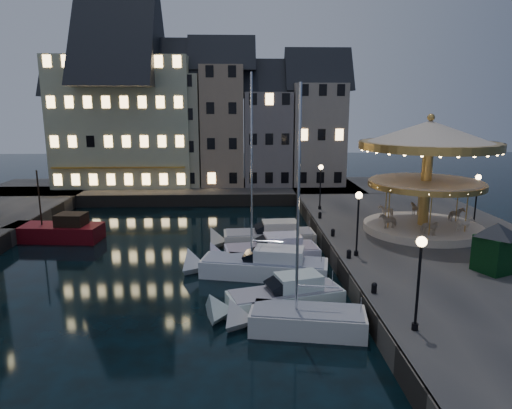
{
  "coord_description": "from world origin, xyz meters",
  "views": [
    {
      "loc": [
        -0.3,
        -26.75,
        10.71
      ],
      "look_at": [
        1.0,
        8.0,
        3.2
      ],
      "focal_mm": 32.0,
      "sensor_mm": 36.0,
      "label": 1
    }
  ],
  "objects_px": {
    "streetlamp_c": "(321,180)",
    "bollard_b": "(349,254)",
    "streetlamp_d": "(477,193)",
    "motorboat_b": "(278,300)",
    "bollard_a": "(374,287)",
    "motorboat_a": "(296,321)",
    "streetlamp_b": "(358,214)",
    "motorboat_d": "(266,254)",
    "streetlamp_a": "(419,270)",
    "carousel": "(428,155)",
    "ticket_kiosk": "(496,239)",
    "motorboat_e": "(264,238)",
    "bollard_c": "(333,232)",
    "bollard_d": "(320,215)",
    "motorboat_c": "(258,266)",
    "red_fishing_boat": "(57,232)"
  },
  "relations": [
    {
      "from": "motorboat_c",
      "to": "carousel",
      "type": "xyz_separation_m",
      "value": [
        12.89,
        5.61,
        6.47
      ]
    },
    {
      "from": "bollard_c",
      "to": "motorboat_e",
      "type": "relative_size",
      "value": 0.07
    },
    {
      "from": "streetlamp_d",
      "to": "motorboat_b",
      "type": "distance_m",
      "value": 21.04
    },
    {
      "from": "streetlamp_b",
      "to": "motorboat_b",
      "type": "relative_size",
      "value": 0.58
    },
    {
      "from": "streetlamp_d",
      "to": "motorboat_b",
      "type": "height_order",
      "value": "streetlamp_d"
    },
    {
      "from": "bollard_d",
      "to": "ticket_kiosk",
      "type": "xyz_separation_m",
      "value": [
        7.8,
        -13.18,
        1.67
      ]
    },
    {
      "from": "streetlamp_b",
      "to": "bollard_d",
      "type": "height_order",
      "value": "streetlamp_b"
    },
    {
      "from": "bollard_c",
      "to": "motorboat_c",
      "type": "distance_m",
      "value": 7.38
    },
    {
      "from": "motorboat_a",
      "to": "ticket_kiosk",
      "type": "distance_m",
      "value": 13.05
    },
    {
      "from": "streetlamp_c",
      "to": "red_fishing_boat",
      "type": "bearing_deg",
      "value": -167.61
    },
    {
      "from": "streetlamp_a",
      "to": "streetlamp_c",
      "type": "bearing_deg",
      "value": 90.0
    },
    {
      "from": "motorboat_c",
      "to": "ticket_kiosk",
      "type": "distance_m",
      "value": 14.14
    },
    {
      "from": "bollard_a",
      "to": "motorboat_a",
      "type": "bearing_deg",
      "value": -160.96
    },
    {
      "from": "motorboat_b",
      "to": "motorboat_d",
      "type": "xyz_separation_m",
      "value": [
        -0.2,
        7.83,
        0.0
      ]
    },
    {
      "from": "streetlamp_a",
      "to": "streetlamp_d",
      "type": "height_order",
      "value": "same"
    },
    {
      "from": "streetlamp_a",
      "to": "bollard_a",
      "type": "relative_size",
      "value": 7.32
    },
    {
      "from": "bollard_d",
      "to": "motorboat_e",
      "type": "bearing_deg",
      "value": -145.02
    },
    {
      "from": "carousel",
      "to": "motorboat_a",
      "type": "bearing_deg",
      "value": -131.12
    },
    {
      "from": "streetlamp_b",
      "to": "carousel",
      "type": "distance_m",
      "value": 9.15
    },
    {
      "from": "streetlamp_a",
      "to": "motorboat_a",
      "type": "xyz_separation_m",
      "value": [
        -4.82,
        2.54,
        -3.48
      ]
    },
    {
      "from": "motorboat_e",
      "to": "ticket_kiosk",
      "type": "distance_m",
      "value": 16.26
    },
    {
      "from": "motorboat_e",
      "to": "streetlamp_b",
      "type": "bearing_deg",
      "value": -49.28
    },
    {
      "from": "carousel",
      "to": "ticket_kiosk",
      "type": "bearing_deg",
      "value": -85.71
    },
    {
      "from": "streetlamp_c",
      "to": "motorboat_e",
      "type": "relative_size",
      "value": 0.51
    },
    {
      "from": "carousel",
      "to": "bollard_c",
      "type": "bearing_deg",
      "value": -171.52
    },
    {
      "from": "motorboat_b",
      "to": "carousel",
      "type": "xyz_separation_m",
      "value": [
        12.03,
        10.8,
        6.51
      ]
    },
    {
      "from": "streetlamp_c",
      "to": "bollard_b",
      "type": "bearing_deg",
      "value": -92.45
    },
    {
      "from": "red_fishing_boat",
      "to": "carousel",
      "type": "relative_size",
      "value": 0.76
    },
    {
      "from": "motorboat_e",
      "to": "red_fishing_boat",
      "type": "xyz_separation_m",
      "value": [
        -16.78,
        2.08,
        0.06
      ]
    },
    {
      "from": "streetlamp_b",
      "to": "bollard_d",
      "type": "bearing_deg",
      "value": 93.43
    },
    {
      "from": "motorboat_c",
      "to": "carousel",
      "type": "distance_m",
      "value": 15.47
    },
    {
      "from": "streetlamp_d",
      "to": "bollard_a",
      "type": "distance_m",
      "value": 17.79
    },
    {
      "from": "streetlamp_d",
      "to": "bollard_c",
      "type": "xyz_separation_m",
      "value": [
        -11.9,
        -2.5,
        -2.41
      ]
    },
    {
      "from": "bollard_c",
      "to": "bollard_a",
      "type": "bearing_deg",
      "value": -90.0
    },
    {
      "from": "motorboat_b",
      "to": "red_fishing_boat",
      "type": "bearing_deg",
      "value": 140.73
    },
    {
      "from": "streetlamp_b",
      "to": "red_fishing_boat",
      "type": "height_order",
      "value": "red_fishing_boat"
    },
    {
      "from": "streetlamp_d",
      "to": "bollard_b",
      "type": "relative_size",
      "value": 7.32
    },
    {
      "from": "bollard_c",
      "to": "motorboat_b",
      "type": "distance_m",
      "value": 10.93
    },
    {
      "from": "streetlamp_b",
      "to": "motorboat_d",
      "type": "height_order",
      "value": "streetlamp_b"
    },
    {
      "from": "streetlamp_a",
      "to": "motorboat_b",
      "type": "distance_m",
      "value": 8.02
    },
    {
      "from": "bollard_c",
      "to": "motorboat_d",
      "type": "relative_size",
      "value": 0.08
    },
    {
      "from": "streetlamp_b",
      "to": "motorboat_d",
      "type": "relative_size",
      "value": 0.55
    },
    {
      "from": "motorboat_d",
      "to": "motorboat_c",
      "type": "bearing_deg",
      "value": -104.0
    },
    {
      "from": "bollard_c",
      "to": "ticket_kiosk",
      "type": "height_order",
      "value": "ticket_kiosk"
    },
    {
      "from": "streetlamp_b",
      "to": "ticket_kiosk",
      "type": "distance_m",
      "value": 7.91
    },
    {
      "from": "streetlamp_b",
      "to": "streetlamp_d",
      "type": "bearing_deg",
      "value": 31.78
    },
    {
      "from": "bollard_a",
      "to": "motorboat_a",
      "type": "height_order",
      "value": "motorboat_a"
    },
    {
      "from": "bollard_b",
      "to": "motorboat_b",
      "type": "bearing_deg",
      "value": -135.92
    },
    {
      "from": "bollard_b",
      "to": "carousel",
      "type": "distance_m",
      "value": 10.89
    },
    {
      "from": "streetlamp_c",
      "to": "motorboat_c",
      "type": "distance_m",
      "value": 15.32
    }
  ]
}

